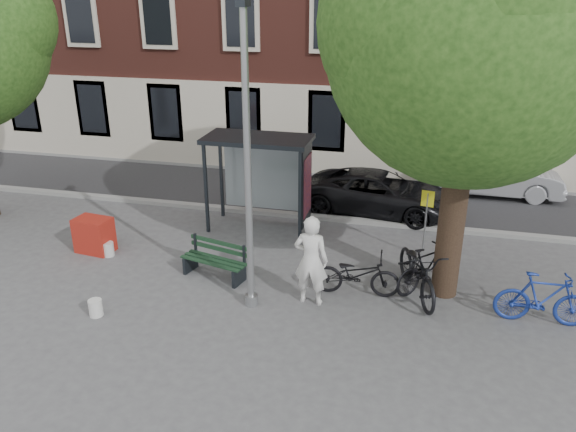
# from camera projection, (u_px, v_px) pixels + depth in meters

# --- Properties ---
(ground) EXTENTS (90.00, 90.00, 0.00)m
(ground) POSITION_uv_depth(u_px,v_px,m) (252.00, 305.00, 12.02)
(ground) COLOR #4C4C4F
(ground) RESTS_ON ground
(road) EXTENTS (40.00, 4.00, 0.01)m
(road) POSITION_uv_depth(u_px,v_px,m) (315.00, 195.00, 18.31)
(road) COLOR #28282B
(road) RESTS_ON ground
(curb_near) EXTENTS (40.00, 0.25, 0.12)m
(curb_near) POSITION_uv_depth(u_px,v_px,m) (302.00, 216.00, 16.49)
(curb_near) COLOR gray
(curb_near) RESTS_ON ground
(curb_far) EXTENTS (40.00, 0.25, 0.12)m
(curb_far) POSITION_uv_depth(u_px,v_px,m) (326.00, 174.00, 20.08)
(curb_far) COLOR gray
(curb_far) RESTS_ON ground
(lamppost) EXTENTS (0.28, 0.35, 6.11)m
(lamppost) POSITION_uv_depth(u_px,v_px,m) (248.00, 182.00, 10.96)
(lamppost) COLOR #9EA0A3
(lamppost) RESTS_ON ground
(tree_right) EXTENTS (5.76, 5.60, 8.20)m
(tree_right) POSITION_uv_depth(u_px,v_px,m) (476.00, 28.00, 10.24)
(tree_right) COLOR black
(tree_right) RESTS_ON ground
(bus_shelter) EXTENTS (2.85, 1.45, 2.62)m
(bus_shelter) POSITION_uv_depth(u_px,v_px,m) (273.00, 162.00, 15.11)
(bus_shelter) COLOR #1E2328
(bus_shelter) RESTS_ON ground
(painter) EXTENTS (0.75, 0.51, 2.00)m
(painter) POSITION_uv_depth(u_px,v_px,m) (311.00, 260.00, 11.75)
(painter) COLOR white
(painter) RESTS_ON ground
(bench) EXTENTS (1.68, 0.90, 0.83)m
(bench) POSITION_uv_depth(u_px,v_px,m) (215.00, 262.00, 13.05)
(bench) COLOR #1E2328
(bench) RESTS_ON ground
(bike_a) EXTENTS (1.92, 0.78, 0.99)m
(bike_a) POSITION_uv_depth(u_px,v_px,m) (357.00, 274.00, 12.24)
(bike_a) COLOR black
(bike_a) RESTS_ON ground
(bike_b) EXTENTS (1.88, 0.58, 1.12)m
(bike_b) POSITION_uv_depth(u_px,v_px,m) (543.00, 299.00, 11.16)
(bike_b) COLOR navy
(bike_b) RESTS_ON ground
(bike_c) EXTENTS (1.52, 2.40, 1.19)m
(bike_c) POSITION_uv_depth(u_px,v_px,m) (418.00, 271.00, 12.19)
(bike_c) COLOR black
(bike_c) RESTS_ON ground
(bike_d) EXTENTS (1.60, 1.65, 1.08)m
(bike_d) POSITION_uv_depth(u_px,v_px,m) (427.00, 268.00, 12.41)
(bike_d) COLOR black
(bike_d) RESTS_ON ground
(car_dark) EXTENTS (4.64, 2.58, 1.23)m
(car_dark) POSITION_uv_depth(u_px,v_px,m) (379.00, 193.00, 16.71)
(car_dark) COLOR black
(car_dark) RESTS_ON ground
(car_silver) EXTENTS (4.20, 1.50, 1.38)m
(car_silver) POSITION_uv_depth(u_px,v_px,m) (494.00, 174.00, 18.07)
(car_silver) COLOR #9FA0A7
(car_silver) RESTS_ON ground
(red_stand) EXTENTS (0.97, 0.71, 0.90)m
(red_stand) POSITION_uv_depth(u_px,v_px,m) (94.00, 235.00, 14.27)
(red_stand) COLOR #A12015
(red_stand) RESTS_ON ground
(bucket_a) EXTENTS (0.32, 0.32, 0.36)m
(bucket_a) POSITION_uv_depth(u_px,v_px,m) (108.00, 249.00, 14.13)
(bucket_a) COLOR silver
(bucket_a) RESTS_ON ground
(bucket_b) EXTENTS (0.36, 0.36, 0.36)m
(bucket_b) POSITION_uv_depth(u_px,v_px,m) (96.00, 308.00, 11.56)
(bucket_b) COLOR silver
(bucket_b) RESTS_ON ground
(bucket_c) EXTENTS (0.28, 0.28, 0.36)m
(bucket_c) POSITION_uv_depth(u_px,v_px,m) (89.00, 242.00, 14.53)
(bucket_c) COLOR silver
(bucket_c) RESTS_ON ground
(notice_sign) EXTENTS (0.30, 0.09, 1.77)m
(notice_sign) POSITION_uv_depth(u_px,v_px,m) (427.00, 211.00, 13.65)
(notice_sign) COLOR #9EA0A3
(notice_sign) RESTS_ON ground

